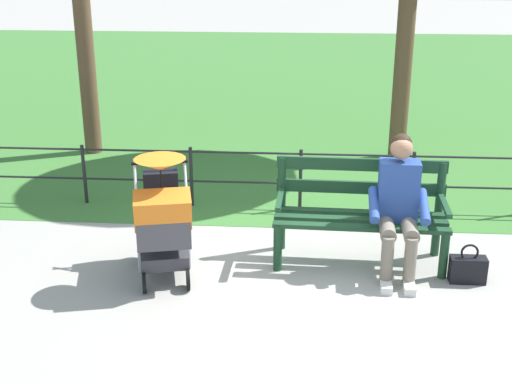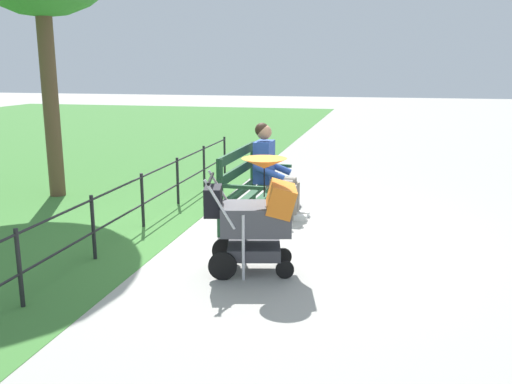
{
  "view_description": "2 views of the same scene",
  "coord_description": "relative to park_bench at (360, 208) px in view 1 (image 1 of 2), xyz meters",
  "views": [
    {
      "loc": [
        -0.01,
        5.87,
        2.9
      ],
      "look_at": [
        0.39,
        0.15,
        0.76
      ],
      "focal_mm": 47.83,
      "sensor_mm": 36.0,
      "label": 1
    },
    {
      "loc": [
        6.38,
        1.57,
        2.03
      ],
      "look_at": [
        0.31,
        0.17,
        0.61
      ],
      "focal_mm": 39.32,
      "sensor_mm": 36.0,
      "label": 2
    }
  ],
  "objects": [
    {
      "name": "park_fence",
      "position": [
        0.3,
        -1.27,
        -0.11
      ],
      "size": [
        7.47,
        0.04,
        0.7
      ],
      "color": "black",
      "rests_on": "ground"
    },
    {
      "name": "handbag",
      "position": [
        -0.95,
        0.41,
        -0.4
      ],
      "size": [
        0.32,
        0.14,
        0.37
      ],
      "color": "black",
      "rests_on": "ground"
    },
    {
      "name": "stroller",
      "position": [
        1.77,
        0.5,
        0.07
      ],
      "size": [
        0.68,
        0.97,
        1.15
      ],
      "color": "black",
      "rests_on": "ground"
    },
    {
      "name": "person_on_bench",
      "position": [
        -0.32,
        0.22,
        0.15
      ],
      "size": [
        0.54,
        0.74,
        1.28
      ],
      "color": "slate",
      "rests_on": "ground"
    },
    {
      "name": "ground_plane",
      "position": [
        0.57,
        0.12,
        -0.53
      ],
      "size": [
        60.0,
        60.0,
        0.0
      ],
      "primitive_type": "plane",
      "color": "#9E9B93"
    },
    {
      "name": "park_bench",
      "position": [
        0.0,
        0.0,
        0.0
      ],
      "size": [
        1.62,
        0.65,
        0.96
      ],
      "color": "#193D23",
      "rests_on": "ground"
    },
    {
      "name": "grass_lawn",
      "position": [
        0.57,
        -8.68,
        -0.52
      ],
      "size": [
        40.0,
        16.0,
        0.01
      ],
      "primitive_type": "cube",
      "color": "#3D7533",
      "rests_on": "ground"
    }
  ]
}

